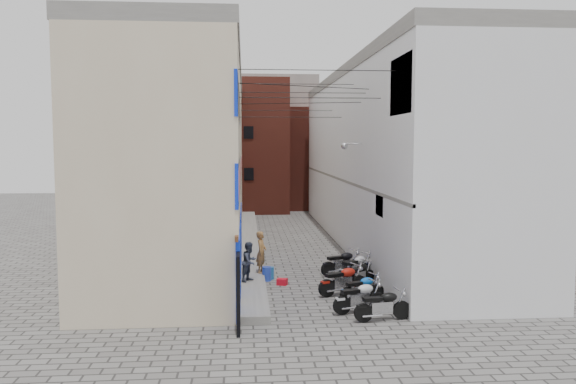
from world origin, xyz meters
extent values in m
plane|color=#5A5755|center=(0.00, 0.00, 0.00)|extent=(90.00, 90.00, 0.00)
cube|color=slate|center=(-2.05, 13.00, 0.12)|extent=(0.90, 26.00, 0.25)
cube|color=#C5B495|center=(-5.00, 13.00, 4.25)|extent=(5.00, 26.00, 8.50)
cube|color=#BD6D6A|center=(-2.54, 13.00, 4.00)|extent=(0.10, 26.00, 0.80)
cube|color=#0D2AC6|center=(-2.53, 4.90, 1.30)|extent=(0.12, 10.20, 2.40)
cube|color=#0D2AC6|center=(-2.55, 4.90, 5.30)|extent=(0.10, 10.20, 4.00)
cube|color=slate|center=(-5.00, 13.00, 8.75)|extent=(5.10, 26.00, 0.50)
cube|color=black|center=(-2.52, -0.40, 1.10)|extent=(0.10, 1.20, 2.20)
cube|color=white|center=(5.00, 13.00, 4.25)|extent=(5.00, 26.00, 8.50)
cube|color=#0D2AC6|center=(2.55, 1.50, 7.00)|extent=(0.10, 2.40, 1.80)
cube|color=white|center=(2.56, 4.00, 3.00)|extent=(0.08, 1.00, 0.70)
cylinder|color=#B2B2B7|center=(2.15, 7.00, 5.20)|extent=(0.80, 0.06, 0.06)
sphere|color=#B2B2B7|center=(1.75, 7.00, 5.10)|extent=(0.28, 0.28, 0.28)
cube|color=slate|center=(5.00, 13.00, 8.75)|extent=(5.10, 26.00, 0.50)
cube|color=slate|center=(2.54, 13.00, 3.40)|extent=(0.10, 26.00, 0.12)
cube|color=maroon|center=(-2.00, 28.00, 5.00)|extent=(6.00, 6.00, 10.00)
cube|color=maroon|center=(3.00, 30.00, 4.00)|extent=(5.00, 6.00, 8.00)
cube|color=slate|center=(0.00, 34.00, 5.50)|extent=(8.00, 5.00, 11.00)
cube|color=black|center=(0.00, 25.20, 1.20)|extent=(2.00, 0.30, 2.40)
cylinder|color=black|center=(0.00, 2.00, 7.50)|extent=(5.20, 0.02, 0.02)
cylinder|color=black|center=(0.00, 4.00, 6.80)|extent=(5.20, 0.02, 0.02)
cylinder|color=black|center=(0.00, 6.50, 7.20)|extent=(5.20, 0.02, 0.02)
cylinder|color=black|center=(0.00, 9.00, 7.80)|extent=(5.20, 0.02, 0.02)
cylinder|color=black|center=(0.00, 12.00, 6.50)|extent=(5.20, 0.02, 0.02)
cylinder|color=black|center=(0.00, 15.00, 7.00)|extent=(5.20, 0.02, 0.02)
cylinder|color=black|center=(0.00, 5.00, 7.30)|extent=(5.65, 2.07, 0.02)
cylinder|color=black|center=(0.00, 8.00, 6.90)|extent=(5.80, 1.58, 0.02)
imported|color=olive|center=(-1.70, 5.56, 1.05)|extent=(0.53, 0.67, 1.60)
imported|color=#2F3547|center=(-2.16, 4.25, 0.96)|extent=(0.84, 0.88, 1.43)
cylinder|color=#2542BC|center=(-1.51, 5.23, 0.27)|extent=(0.41, 0.41, 0.54)
cylinder|color=#2163A6|center=(-1.36, 5.49, 0.23)|extent=(0.31, 0.31, 0.47)
cube|color=red|center=(-0.96, 4.57, 0.12)|extent=(0.44, 0.38, 0.23)
camera|label=1|loc=(-2.34, -15.71, 5.20)|focal=35.00mm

